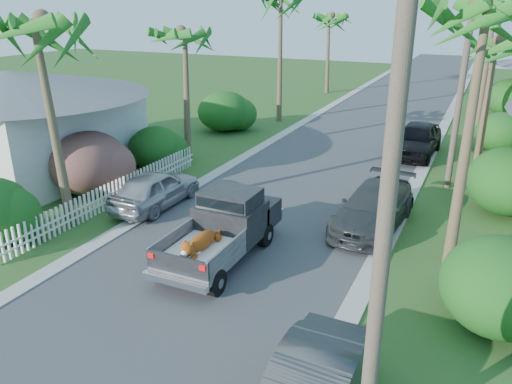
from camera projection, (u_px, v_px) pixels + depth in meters
The scene contains 27 objects.
ground at pixel (164, 314), 12.71m from camera, with size 120.00×120.00×0.00m, color #33541F.
road at pixel (377, 120), 33.87m from camera, with size 8.00×100.00×0.02m, color #38383A.
curb_left at pixel (317, 114), 35.57m from camera, with size 0.60×100.00×0.06m, color #A5A39E.
curb_right at pixel (444, 126), 32.16m from camera, with size 0.60×100.00×0.06m, color #A5A39E.
pickup_truck at pixel (226, 225), 15.42m from camera, with size 1.98×5.12×2.06m.
parked_car_rm at pixel (374, 208), 17.45m from camera, with size 2.03×4.99×1.45m, color #2F3335.
parked_car_rf at pixel (417, 140), 25.67m from camera, with size 2.01×4.99×1.70m, color black.
parked_car_ln at pixel (155, 189), 19.22m from camera, with size 1.70×4.23×1.44m, color #A4A5AA.
palm_l_a at pixel (38, 20), 15.25m from camera, with size 4.40×4.40×8.20m.
palm_l_b at pixel (183, 32), 23.39m from camera, with size 4.40×4.40×7.40m.
palm_l_d at pixel (330, 16), 41.79m from camera, with size 4.40×4.40×7.70m.
palm_r_a at pixel (488, 3), 12.66m from camera, with size 4.40×4.40×8.70m.
palm_r_b at pixel (497, 41), 20.68m from camera, with size 4.40×4.40×7.20m.
palm_r_d at pixel (501, 12), 41.61m from camera, with size 4.40×4.40×8.00m.
shrub_l_b at pixel (89, 163), 20.42m from camera, with size 3.00×3.30×2.60m, color #AE184E.
shrub_l_c at pixel (155, 147), 23.76m from camera, with size 2.40×2.64×2.00m, color #154A17.
shrub_l_d at pixel (224, 111), 30.70m from camera, with size 3.20×3.52×2.40m, color #154A17.
shrub_r_a at pixel (501, 286), 11.82m from camera, with size 2.80×3.08×2.30m, color #154A17.
shrub_r_b at pixel (509, 181), 18.48m from camera, with size 3.00×3.30×2.50m, color #154A17.
shrub_r_c at pixel (501, 132), 26.29m from camera, with size 2.60×2.86×2.10m, color #154A17.
shrub_r_d at pixel (511, 98), 34.47m from camera, with size 3.20×3.52×2.60m, color #154A17.
picket_fence at pixel (117, 192), 19.57m from camera, with size 0.10×11.00×1.00m, color white.
house_left at pixel (15, 126), 23.04m from camera, with size 9.00×8.00×4.60m.
utility_pole_a at pixel (386, 213), 7.16m from camera, with size 1.60×0.26×9.00m.
utility_pole_b at pixel (463, 79), 19.86m from camera, with size 1.60×0.26×9.00m.
utility_pole_c at pixel (479, 49), 32.56m from camera, with size 1.60×0.26×9.00m.
utility_pole_d at pixel (487, 37), 45.26m from camera, with size 1.60×0.26×9.00m.
Camera 1 is at (6.70, -8.76, 7.43)m, focal length 35.00 mm.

